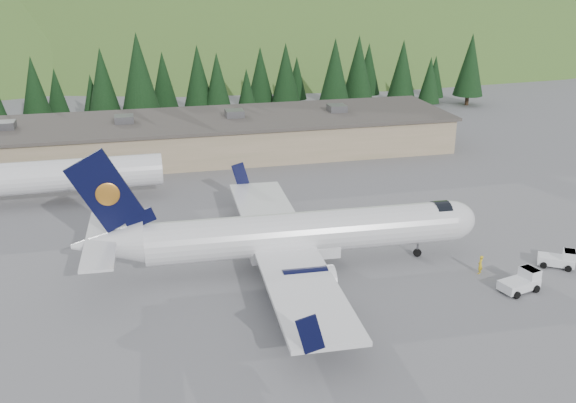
# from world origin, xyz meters

# --- Properties ---
(ground) EXTENTS (600.00, 600.00, 0.00)m
(ground) POSITION_xyz_m (0.00, 0.00, 0.00)
(ground) COLOR slate
(airliner) EXTENTS (35.42, 33.18, 11.78)m
(airliner) POSITION_xyz_m (-1.04, 0.04, 3.14)
(airliner) COLOR white
(airliner) RESTS_ON ground
(second_airliner) EXTENTS (27.50, 11.00, 10.05)m
(second_airliner) POSITION_xyz_m (-24.92, 22.00, 3.32)
(second_airliner) COLOR white
(second_airliner) RESTS_ON ground
(baggage_tug_a) EXTENTS (3.62, 2.65, 1.76)m
(baggage_tug_a) POSITION_xyz_m (16.27, -8.37, 0.79)
(baggage_tug_a) COLOR white
(baggage_tug_a) RESTS_ON ground
(baggage_tug_b) EXTENTS (3.38, 2.95, 1.62)m
(baggage_tug_b) POSITION_xyz_m (21.99, -5.26, 0.73)
(baggage_tug_b) COLOR white
(baggage_tug_b) RESTS_ON ground
(terminal_building) EXTENTS (71.00, 17.00, 6.10)m
(terminal_building) POSITION_xyz_m (-5.01, 38.00, 2.62)
(terminal_building) COLOR #948561
(terminal_building) RESTS_ON ground
(ramp_worker) EXTENTS (0.72, 0.70, 1.66)m
(ramp_worker) POSITION_xyz_m (14.49, -4.82, 0.83)
(ramp_worker) COLOR gold
(ramp_worker) RESTS_ON ground
(tree_line) EXTENTS (113.47, 18.02, 14.19)m
(tree_line) POSITION_xyz_m (-5.38, 59.51, 6.98)
(tree_line) COLOR black
(tree_line) RESTS_ON ground
(hills) EXTENTS (614.00, 330.00, 300.00)m
(hills) POSITION_xyz_m (53.34, 207.38, -82.80)
(hills) COLOR #456527
(hills) RESTS_ON ground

